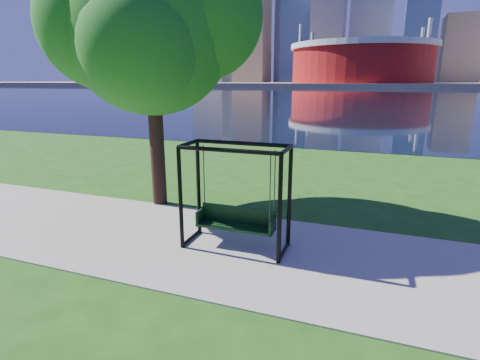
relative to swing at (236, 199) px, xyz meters
The scene contains 8 objects.
ground 1.16m from the swing, 116.41° to the left, with size 900.00×900.00×0.00m, color #1E5114.
path 1.09m from the swing, 149.06° to the right, with size 120.00×4.00×0.03m, color #9E937F.
river 102.39m from the swing, 90.11° to the left, with size 900.00×180.00×0.02m, color black.
far_bank 306.39m from the swing, 90.04° to the left, with size 900.00×228.00×2.00m, color #937F60.
stadium 235.97m from the swing, 92.48° to the left, with size 83.00×83.00×32.00m.
skyline 321.70m from the swing, 90.80° to the left, with size 392.00×66.00×96.50m.
swing is the anchor object (origin of this frame).
park_tree 5.32m from the swing, 147.20° to the left, with size 5.61×5.07×6.97m.
Camera 1 is at (2.84, -7.30, 3.47)m, focal length 28.00 mm.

